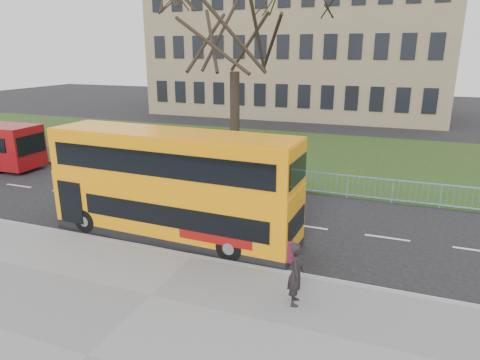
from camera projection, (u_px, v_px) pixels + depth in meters
name	position (u px, v px, depth m)	size (l,w,h in m)	color
ground	(212.00, 240.00, 15.64)	(120.00, 120.00, 0.00)	black
pavement	(88.00, 357.00, 9.59)	(80.00, 10.50, 0.12)	slate
kerb	(193.00, 257.00, 14.24)	(80.00, 0.20, 0.14)	gray
grass_verge	(300.00, 154.00, 28.43)	(80.00, 15.40, 0.08)	#1F3613
guard_railing	(266.00, 178.00, 21.39)	(40.00, 0.12, 1.10)	#7CBADD
bare_tree	(235.00, 52.00, 23.71)	(9.09, 9.09, 12.98)	black
civic_building	(301.00, 47.00, 46.64)	(30.00, 15.00, 14.00)	#857254
yellow_bus	(173.00, 183.00, 15.42)	(9.35, 2.58, 3.89)	#FE9A0A
pedestrian	(296.00, 274.00, 11.29)	(0.64, 0.42, 1.77)	black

